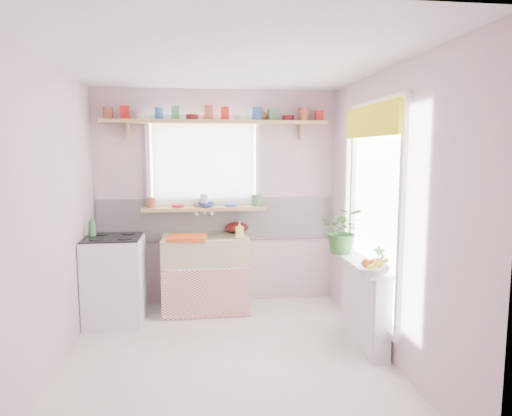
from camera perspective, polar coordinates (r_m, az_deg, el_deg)
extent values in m
plane|color=silver|center=(4.15, -3.71, -18.50)|extent=(3.20, 3.20, 0.00)
plane|color=white|center=(3.81, -4.02, 17.78)|extent=(3.20, 3.20, 0.00)
plane|color=beige|center=(5.37, -4.89, 1.27)|extent=(2.80, 0.00, 2.80)
plane|color=beige|center=(2.22, -1.33, -7.06)|extent=(2.80, 0.00, 2.80)
plane|color=beige|center=(3.96, -24.54, -1.43)|extent=(0.00, 3.20, 3.20)
plane|color=beige|center=(4.11, 16.01, -0.76)|extent=(0.00, 3.20, 3.20)
cube|color=white|center=(5.39, -4.86, -1.39)|extent=(2.74, 0.03, 0.50)
cube|color=#D0868D|center=(5.42, -4.84, -3.49)|extent=(2.74, 0.02, 0.12)
cube|color=white|center=(5.34, -6.55, 5.52)|extent=(1.20, 0.01, 1.00)
cube|color=white|center=(5.27, -6.54, 5.50)|extent=(1.15, 0.02, 0.95)
cube|color=white|center=(4.29, 14.90, -0.41)|extent=(0.01, 1.10, 1.90)
cube|color=#FFF11A|center=(4.23, 14.17, 10.50)|extent=(0.03, 1.20, 0.28)
cube|color=white|center=(5.26, -6.29, -9.71)|extent=(0.85, 0.55, 0.55)
cube|color=#E84B44|center=(5.00, -6.23, -10.63)|extent=(0.95, 0.02, 0.53)
cube|color=#C7B892|center=(5.16, -6.36, -5.18)|extent=(0.95, 0.55, 0.30)
cylinder|color=silver|center=(5.33, -6.46, -0.41)|extent=(0.03, 0.22, 0.03)
cube|color=white|center=(5.05, -17.23, -8.65)|extent=(0.58, 0.58, 0.90)
cube|color=black|center=(4.95, -17.43, -3.57)|extent=(0.56, 0.56, 0.02)
cylinder|color=black|center=(4.84, -19.36, -3.70)|extent=(0.14, 0.14, 0.01)
cylinder|color=black|center=(4.79, -16.07, -3.69)|extent=(0.14, 0.14, 0.01)
cylinder|color=black|center=(5.11, -18.71, -3.12)|extent=(0.14, 0.14, 0.01)
cylinder|color=black|center=(5.06, -15.60, -3.10)|extent=(0.14, 0.14, 0.01)
cube|color=white|center=(4.45, 13.38, -11.66)|extent=(0.15, 0.90, 0.75)
cube|color=white|center=(4.34, 13.15, -6.87)|extent=(0.22, 0.95, 0.03)
cube|color=tan|center=(5.26, -6.46, -0.08)|extent=(1.40, 0.22, 0.04)
cube|color=tan|center=(5.22, -4.93, 10.66)|extent=(2.52, 0.24, 0.04)
cylinder|color=#A55133|center=(5.31, -18.02, 11.15)|extent=(0.11, 0.11, 0.12)
cylinder|color=red|center=(5.28, -16.05, 11.25)|extent=(0.11, 0.11, 0.12)
cylinder|color=silver|center=(5.26, -14.04, 11.00)|extent=(0.11, 0.11, 0.06)
cylinder|color=#3359A5|center=(5.24, -12.04, 11.40)|extent=(0.11, 0.11, 0.12)
cylinder|color=#3F7F4C|center=(5.23, -10.02, 11.46)|extent=(0.11, 0.11, 0.12)
cylinder|color=#590F14|center=(5.22, -7.98, 11.17)|extent=(0.11, 0.11, 0.06)
cylinder|color=#A55133|center=(5.23, -5.96, 11.53)|extent=(0.11, 0.11, 0.12)
cylinder|color=red|center=(5.23, -3.93, 11.54)|extent=(0.11, 0.11, 0.12)
cylinder|color=silver|center=(5.25, -1.91, 11.22)|extent=(0.11, 0.11, 0.06)
cylinder|color=#3359A5|center=(5.27, 0.10, 11.53)|extent=(0.11, 0.11, 0.12)
cylinder|color=#3F7F4C|center=(5.29, 2.08, 11.50)|extent=(0.11, 0.11, 0.12)
cylinder|color=#590F14|center=(5.32, 4.05, 11.14)|extent=(0.11, 0.11, 0.06)
cylinder|color=#A55133|center=(5.37, 5.99, 11.41)|extent=(0.11, 0.11, 0.12)
cylinder|color=red|center=(5.41, 7.90, 11.35)|extent=(0.11, 0.11, 0.12)
cylinder|color=#A55133|center=(5.28, -13.21, 0.68)|extent=(0.11, 0.11, 0.12)
cylinder|color=red|center=(5.26, -9.85, 0.73)|extent=(0.11, 0.11, 0.12)
cylinder|color=silver|center=(5.25, -6.47, 0.46)|extent=(0.11, 0.11, 0.06)
cylinder|color=#3359A5|center=(5.26, -3.09, 0.84)|extent=(0.11, 0.11, 0.12)
cylinder|color=#3F7F4C|center=(5.30, 0.25, 0.89)|extent=(0.11, 0.11, 0.12)
cube|color=#FF5316|center=(4.97, -8.63, -3.68)|extent=(0.44, 0.35, 0.04)
ellipsoid|color=#530F0E|center=(5.33, -2.39, -2.42)|extent=(0.32, 0.32, 0.12)
imported|color=#326026|center=(4.64, 10.82, -2.75)|extent=(0.52, 0.49, 0.47)
imported|color=silver|center=(3.94, 14.39, -7.57)|extent=(0.36, 0.36, 0.07)
imported|color=#396F2C|center=(4.11, 15.16, -6.03)|extent=(0.11, 0.07, 0.20)
imported|color=#E5DC65|center=(5.01, -2.07, -2.70)|extent=(0.09, 0.09, 0.18)
imported|color=beige|center=(5.31, -7.19, 0.69)|extent=(0.13, 0.13, 0.09)
imported|color=#2D3E92|center=(5.19, -6.22, 0.37)|extent=(0.19, 0.19, 0.06)
imported|color=brown|center=(5.34, 0.75, 11.62)|extent=(0.18, 0.18, 0.15)
imported|color=#41824B|center=(5.03, -19.82, -2.13)|extent=(0.09, 0.09, 0.22)
sphere|color=#E35913|center=(3.93, 14.42, -6.76)|extent=(0.08, 0.08, 0.08)
sphere|color=#E35913|center=(3.98, 15.06, -6.60)|extent=(0.08, 0.08, 0.08)
sphere|color=#E35913|center=(3.93, 13.62, -6.73)|extent=(0.08, 0.08, 0.08)
cylinder|color=gold|center=(3.89, 14.97, -6.76)|extent=(0.18, 0.04, 0.10)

